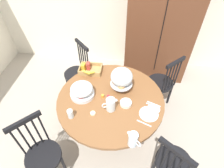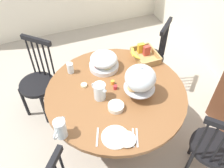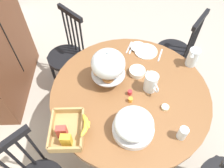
{
  "view_description": "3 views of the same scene",
  "coord_description": "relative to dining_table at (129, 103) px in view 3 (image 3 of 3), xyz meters",
  "views": [
    {
      "loc": [
        0.15,
        -1.44,
        2.46
      ],
      "look_at": [
        -0.04,
        0.19,
        0.84
      ],
      "focal_mm": 29.67,
      "sensor_mm": 36.0,
      "label": 1
    },
    {
      "loc": [
        1.35,
        -0.53,
        2.33
      ],
      "look_at": [
        -0.14,
        0.04,
        0.74
      ],
      "focal_mm": 37.71,
      "sensor_mm": 36.0,
      "label": 2
    },
    {
      "loc": [
        -1.05,
        0.22,
        2.15
      ],
      "look_at": [
        -0.04,
        0.19,
        0.84
      ],
      "focal_mm": 33.67,
      "sensor_mm": 36.0,
      "label": 3
    }
  ],
  "objects": [
    {
      "name": "ground_plane",
      "position": [
        0.04,
        -0.04,
        -0.55
      ],
      "size": [
        10.0,
        10.0,
        0.0
      ],
      "primitive_type": "plane",
      "color": "#A89E8E"
    },
    {
      "name": "dining_table",
      "position": [
        0.0,
        0.0,
        0.0
      ],
      "size": [
        1.32,
        1.32,
        0.74
      ],
      "color": "brown",
      "rests_on": "ground_plane"
    },
    {
      "name": "windsor_chair_facing_door",
      "position": [
        0.75,
        -0.6,
        -0.1
      ],
      "size": [
        0.47,
        0.47,
        0.97
      ],
      "color": "black",
      "rests_on": "ground_plane"
    },
    {
      "name": "windsor_chair_far_side",
      "position": [
        0.71,
        0.64,
        -0.1
      ],
      "size": [
        0.47,
        0.47,
        0.97
      ],
      "color": "black",
      "rests_on": "ground_plane"
    },
    {
      "name": "pastry_stand_with_dome",
      "position": [
        0.11,
        0.18,
        0.39
      ],
      "size": [
        0.28,
        0.28,
        0.34
      ],
      "color": "silver",
      "rests_on": "dining_table"
    },
    {
      "name": "fruit_platter_covered",
      "position": [
        -0.35,
        0.01,
        0.28
      ],
      "size": [
        0.3,
        0.3,
        0.18
      ],
      "color": "silver",
      "rests_on": "dining_table"
    },
    {
      "name": "orange_juice_pitcher",
      "position": [
        0.29,
        -0.57,
        0.27
      ],
      "size": [
        0.15,
        0.13,
        0.17
      ],
      "color": "silver",
      "rests_on": "dining_table"
    },
    {
      "name": "milk_pitcher",
      "position": [
        0.02,
        -0.16,
        0.26
      ],
      "size": [
        0.18,
        0.11,
        0.16
      ],
      "color": "silver",
      "rests_on": "dining_table"
    },
    {
      "name": "cereal_basket",
      "position": [
        -0.36,
        0.46,
        0.23
      ],
      "size": [
        0.32,
        0.3,
        0.12
      ],
      "color": "tan",
      "rests_on": "dining_table"
    },
    {
      "name": "china_plate_large",
      "position": [
        0.46,
        -0.19,
        0.2
      ],
      "size": [
        0.22,
        0.22,
        0.01
      ],
      "primitive_type": "cylinder",
      "color": "white",
      "rests_on": "dining_table"
    },
    {
      "name": "china_plate_small",
      "position": [
        0.52,
        -0.12,
        0.21
      ],
      "size": [
        0.15,
        0.15,
        0.01
      ],
      "primitive_type": "cylinder",
      "color": "white",
      "rests_on": "china_plate_large"
    },
    {
      "name": "cereal_bowl",
      "position": [
        0.19,
        -0.08,
        0.21
      ],
      "size": [
        0.14,
        0.14,
        0.04
      ],
      "primitive_type": "cylinder",
      "color": "white",
      "rests_on": "dining_table"
    },
    {
      "name": "drinking_glass",
      "position": [
        -0.41,
        -0.33,
        0.25
      ],
      "size": [
        0.06,
        0.06,
        0.11
      ],
      "primitive_type": "cylinder",
      "color": "silver",
      "rests_on": "dining_table"
    },
    {
      "name": "butter_dish",
      "position": [
        -0.17,
        -0.26,
        0.2
      ],
      "size": [
        0.06,
        0.06,
        0.02
      ],
      "primitive_type": "cylinder",
      "color": "beige",
      "rests_on": "dining_table"
    },
    {
      "name": "jam_jar_strawberry",
      "position": [
        -0.03,
        0.01,
        0.21
      ],
      "size": [
        0.04,
        0.04,
        0.04
      ],
      "primitive_type": "cylinder",
      "color": "#B7282D",
      "rests_on": "dining_table"
    },
    {
      "name": "jam_jar_apricot",
      "position": [
        -0.1,
        0.01,
        0.21
      ],
      "size": [
        0.04,
        0.04,
        0.04
      ],
      "primitive_type": "cylinder",
      "color": "orange",
      "rests_on": "dining_table"
    },
    {
      "name": "table_knife",
      "position": [
        0.51,
        -0.06,
        0.19
      ],
      "size": [
        0.16,
        0.08,
        0.01
      ],
      "primitive_type": "cube",
      "rotation": [
        0.0,
        0.0,
        5.9
      ],
      "color": "silver",
      "rests_on": "dining_table"
    },
    {
      "name": "dinner_fork",
      "position": [
        0.53,
        -0.03,
        0.19
      ],
      "size": [
        0.16,
        0.08,
        0.01
      ],
      "primitive_type": "cube",
      "rotation": [
        0.0,
        0.0,
        5.9
      ],
      "color": "silver",
      "rests_on": "dining_table"
    },
    {
      "name": "soup_spoon",
      "position": [
        0.41,
        -0.32,
        0.19
      ],
      "size": [
        0.16,
        0.08,
        0.01
      ],
      "primitive_type": "cube",
      "rotation": [
        0.0,
        0.0,
        5.9
      ],
      "color": "silver",
      "rests_on": "dining_table"
    }
  ]
}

